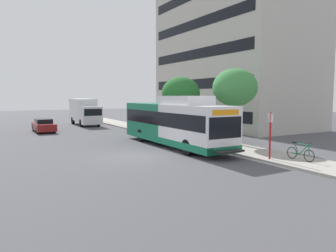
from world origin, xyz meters
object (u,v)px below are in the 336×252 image
Objects in this scene: parked_car_far_lane at (44,125)px; box_truck_background at (85,111)px; transit_bus at (174,123)px; bicycle_parked at (300,153)px; street_tree_near_stop at (235,88)px; street_tree_mid_block at (181,93)px; bus_stop_sign_pole at (270,132)px.

box_truck_background reaches higher than parked_car_far_lane.
bicycle_parked is (3.08, -8.36, -1.14)m from transit_bus.
street_tree_mid_block is at bearing 91.17° from street_tree_near_stop.
bicycle_parked is (1.19, -1.09, -1.09)m from bus_stop_sign_pole.
street_tree_mid_block is 1.16× the size of parked_car_far_lane.
parked_car_far_lane is (-6.81, 14.42, -1.04)m from transit_bus.
box_truck_background is (-5.10, 21.92, -2.49)m from street_tree_near_stop.
street_tree_near_stop is (2.08, 5.36, 2.58)m from bus_stop_sign_pole.
bicycle_parked is 28.69m from box_truck_background.
transit_bus is at bearing 104.53° from bus_stop_sign_pole.
street_tree_mid_block is (-0.15, 7.18, -0.37)m from street_tree_near_stop.
bus_stop_sign_pole is 6.30m from street_tree_near_stop.
box_truck_background is (-1.13, 20.00, 0.04)m from transit_bus.
transit_bus is 1.75× the size of box_truck_background.
street_tree_near_stop reaches higher than bicycle_parked.
parked_car_far_lane is (-10.63, 9.15, -3.20)m from street_tree_mid_block.
bicycle_parked is at bearing -81.57° from box_truck_background.
street_tree_mid_block is 14.39m from parked_car_far_lane.
bus_stop_sign_pole is 1.95m from bicycle_parked.
box_truck_background reaches higher than bus_stop_sign_pole.
bus_stop_sign_pole is at bearing -111.26° from street_tree_near_stop.
parked_car_far_lane is at bearing -135.52° from box_truck_background.
street_tree_mid_block is (1.94, 12.54, 2.22)m from bus_stop_sign_pole.
bus_stop_sign_pole is at bearing -68.16° from parked_car_far_lane.
bus_stop_sign_pole is 0.50× the size of street_tree_mid_block.
box_truck_background is at bearing 103.09° from street_tree_near_stop.
parked_car_far_lane is (-8.69, 21.69, -0.99)m from bus_stop_sign_pole.
bicycle_parked is at bearing -66.54° from parked_car_far_lane.
street_tree_near_stop is at bearing -76.91° from box_truck_background.
box_truck_background is (5.68, 5.58, 1.08)m from parked_car_far_lane.
street_tree_mid_block is at bearing -71.43° from box_truck_background.
street_tree_near_stop is 22.64m from box_truck_background.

